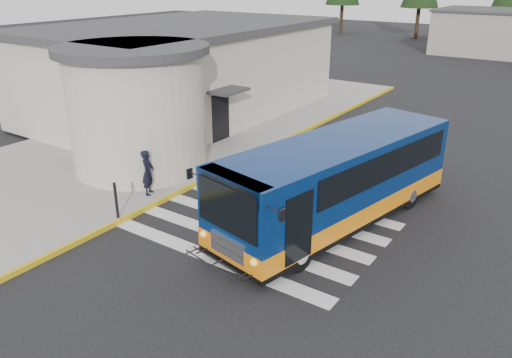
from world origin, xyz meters
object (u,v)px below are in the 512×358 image
Objects in this scene: transit_bus at (336,184)px; pedestrian_b at (150,161)px; bollard at (116,200)px; pedestrian_a at (148,172)px.

transit_bus is 6.34× the size of pedestrian_b.
pedestrian_b is 1.31× the size of bollard.
transit_bus reaches higher than pedestrian_b.
pedestrian_a is 1.99m from bollard.
transit_bus is 7.13m from pedestrian_b.
pedestrian_b is (-0.78, 0.88, -0.02)m from pedestrian_a.
pedestrian_b reaches higher than bollard.
pedestrian_a is at bearing -150.05° from transit_bus.
transit_bus is 8.31× the size of bollard.
pedestrian_a is 1.17m from pedestrian_b.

